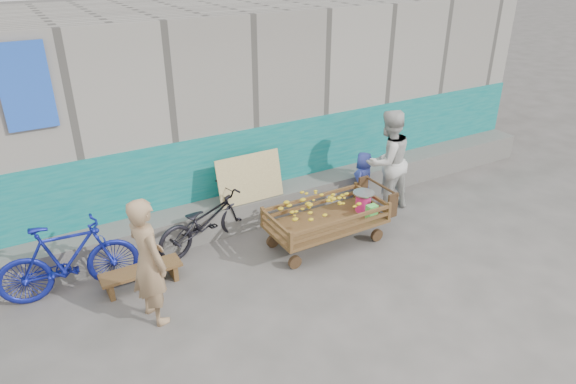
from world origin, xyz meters
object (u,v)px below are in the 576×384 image
woman (388,161)px  banana_cart (325,212)px  child (363,180)px  bicycle_blue (68,259)px  vendor_man (148,261)px  bicycle_dark (206,220)px  bench (141,273)px

woman → banana_cart: bearing=14.3°
child → bicycle_blue: bearing=-30.5°
bicycle_blue → child: bearing=-83.1°
vendor_man → banana_cart: bearing=-96.6°
bicycle_dark → bicycle_blue: bearing=81.8°
bench → banana_cart: bearing=-7.5°
child → bicycle_dark: bearing=-34.1°
bench → bicycle_dark: bearing=24.1°
bench → bicycle_dark: size_ratio=0.64×
banana_cart → woman: (1.45, 0.44, 0.30)m
vendor_man → woman: bearing=-93.2°
vendor_man → bicycle_blue: 1.22m
banana_cart → child: size_ratio=1.96×
woman → child: size_ratio=1.78×
banana_cart → child: bearing=29.8°
bench → child: size_ratio=1.07×
banana_cart → woman: bearing=16.7°
bench → vendor_man: vendor_man is taller
child → bicycle_blue: 4.46m
banana_cart → vendor_man: 2.57m
banana_cart → woman: size_ratio=1.10×
banana_cart → child: (1.20, 0.69, -0.06)m
bench → woman: bearing=1.6°
vendor_man → child: 3.89m
bicycle_dark → bicycle_blue: 1.83m
vendor_man → child: size_ratio=1.65×
woman → bench: bearing=-0.9°
woman → bicycle_dark: size_ratio=1.06×
bench → woman: size_ratio=0.60×
woman → bicycle_dark: (-2.89, 0.36, -0.41)m
bench → woman: 4.00m
bicycle_dark → vendor_man: bearing=121.7°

